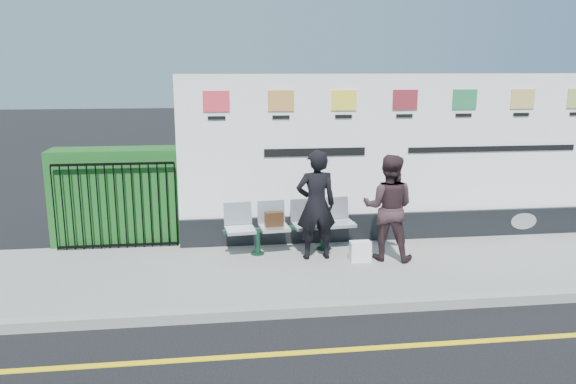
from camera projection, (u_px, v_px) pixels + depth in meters
The scene contains 12 objects.
ground at pixel (458, 343), 6.73m from camera, with size 80.00×80.00×0.00m, color black.
pavement at pixel (394, 266), 9.14m from camera, with size 14.00×3.00×0.12m, color gray.
kerb at pixel (428, 303), 7.68m from camera, with size 14.00×0.18×0.14m, color gray.
yellow_line at pixel (458, 343), 6.73m from camera, with size 14.00×0.10×0.01m, color yellow.
billboard at pixel (400, 169), 10.21m from camera, with size 8.00×0.30×3.00m.
hedge at pixel (120, 195), 10.11m from camera, with size 2.35×0.70×1.70m, color #19541B.
railing at pixel (116, 206), 9.70m from camera, with size 2.05×0.06×1.54m, color black, non-canonical shape.
bench at pixel (291, 238), 9.63m from camera, with size 2.22×0.58×0.48m, color silver, non-canonical shape.
woman_left at pixel (316, 205), 9.17m from camera, with size 0.66×0.44×1.82m, color black.
woman_right at pixel (388, 207), 9.15m from camera, with size 0.85×0.66×1.75m, color #342225.
handbag_brown at pixel (274, 219), 9.49m from camera, with size 0.31×0.13×0.25m, color #311B0D.
carrier_bag_white at pixel (360, 251), 9.17m from camera, with size 0.33×0.20×0.33m, color white.
Camera 1 is at (-2.81, -5.86, 3.24)m, focal length 35.00 mm.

